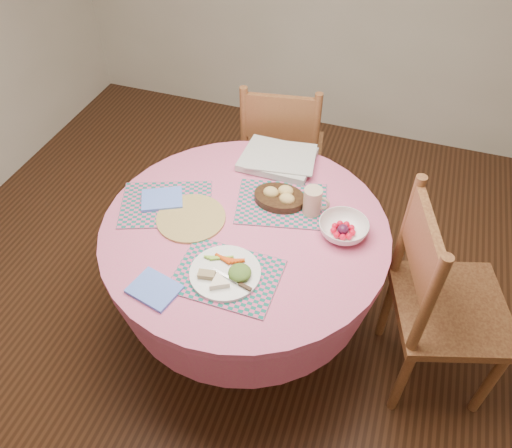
# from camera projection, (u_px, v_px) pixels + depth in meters

# --- Properties ---
(ground) EXTENTS (4.00, 4.00, 0.00)m
(ground) POSITION_uv_depth(u_px,v_px,m) (247.00, 325.00, 2.66)
(ground) COLOR #331C0F
(ground) RESTS_ON ground
(dining_table) EXTENTS (1.24, 1.24, 0.75)m
(dining_table) POSITION_uv_depth(u_px,v_px,m) (246.00, 256.00, 2.27)
(dining_table) COLOR #D16183
(dining_table) RESTS_ON ground
(chair_right) EXTENTS (0.59, 0.61, 1.06)m
(chair_right) POSITION_uv_depth(u_px,v_px,m) (439.00, 301.00, 2.10)
(chair_right) COLOR brown
(chair_right) RESTS_ON ground
(chair_back) EXTENTS (0.53, 0.51, 0.99)m
(chair_back) POSITION_uv_depth(u_px,v_px,m) (281.00, 151.00, 2.89)
(chair_back) COLOR brown
(chair_back) RESTS_ON ground
(placemat_front) EXTENTS (0.40, 0.30, 0.01)m
(placemat_front) POSITION_uv_depth(u_px,v_px,m) (227.00, 276.00, 1.94)
(placemat_front) COLOR #116256
(placemat_front) RESTS_ON dining_table
(placemat_left) EXTENTS (0.48, 0.42, 0.01)m
(placemat_left) POSITION_uv_depth(u_px,v_px,m) (166.00, 204.00, 2.22)
(placemat_left) COLOR #116256
(placemat_left) RESTS_ON dining_table
(placemat_back) EXTENTS (0.46, 0.38, 0.01)m
(placemat_back) POSITION_uv_depth(u_px,v_px,m) (282.00, 204.00, 2.23)
(placemat_back) COLOR #116256
(placemat_back) RESTS_ON dining_table
(wicker_trivet) EXTENTS (0.30, 0.30, 0.01)m
(wicker_trivet) POSITION_uv_depth(u_px,v_px,m) (191.00, 218.00, 2.16)
(wicker_trivet) COLOR olive
(wicker_trivet) RESTS_ON dining_table
(napkin_near) EXTENTS (0.21, 0.18, 0.01)m
(napkin_near) POSITION_uv_depth(u_px,v_px,m) (154.00, 289.00, 1.88)
(napkin_near) COLOR #5A7DE9
(napkin_near) RESTS_ON dining_table
(napkin_far) EXTENTS (0.22, 0.21, 0.01)m
(napkin_far) POSITION_uv_depth(u_px,v_px,m) (162.00, 199.00, 2.23)
(napkin_far) COLOR #5A7DE9
(napkin_far) RESTS_ON placemat_left
(dinner_plate) EXTENTS (0.28, 0.28, 0.05)m
(dinner_plate) POSITION_uv_depth(u_px,v_px,m) (226.00, 273.00, 1.92)
(dinner_plate) COLOR white
(dinner_plate) RESTS_ON placemat_front
(bread_bowl) EXTENTS (0.23, 0.23, 0.08)m
(bread_bowl) POSITION_uv_depth(u_px,v_px,m) (280.00, 197.00, 2.22)
(bread_bowl) COLOR black
(bread_bowl) RESTS_ON placemat_back
(latte_mug) EXTENTS (0.12, 0.08, 0.13)m
(latte_mug) POSITION_uv_depth(u_px,v_px,m) (313.00, 201.00, 2.14)
(latte_mug) COLOR tan
(latte_mug) RESTS_ON placemat_back
(fruit_bowl) EXTENTS (0.27, 0.27, 0.06)m
(fruit_bowl) POSITION_uv_depth(u_px,v_px,m) (343.00, 229.00, 2.08)
(fruit_bowl) COLOR white
(fruit_bowl) RESTS_ON dining_table
(newspaper_stack) EXTENTS (0.37, 0.29, 0.04)m
(newspaper_stack) POSITION_uv_depth(u_px,v_px,m) (278.00, 159.00, 2.42)
(newspaper_stack) COLOR silver
(newspaper_stack) RESTS_ON dining_table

